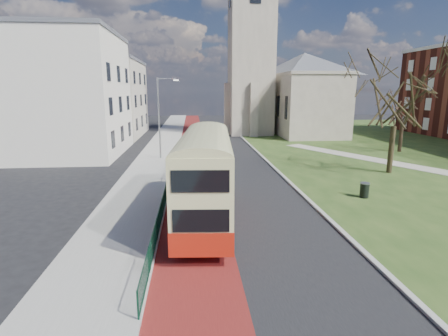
{
  "coord_description": "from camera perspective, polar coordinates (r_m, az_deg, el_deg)",
  "views": [
    {
      "loc": [
        -1.21,
        -17.54,
        6.94
      ],
      "look_at": [
        0.79,
        4.43,
        2.0
      ],
      "focal_mm": 28.0,
      "sensor_mm": 36.0,
      "label": 1
    }
  ],
  "objects": [
    {
      "name": "gothic_church",
      "position": [
        57.55,
        9.16,
        18.66
      ],
      "size": [
        16.38,
        18.0,
        40.0
      ],
      "color": "gray",
      "rests_on": "ground"
    },
    {
      "name": "winter_tree_near",
      "position": [
        32.28,
        26.5,
        11.63
      ],
      "size": [
        7.66,
        7.66,
        10.19
      ],
      "rotation": [
        0.0,
        0.0,
        -0.11
      ],
      "color": "#322A19",
      "rests_on": "grass_green"
    },
    {
      "name": "ground",
      "position": [
        18.9,
        -1.17,
        -8.92
      ],
      "size": [
        160.0,
        160.0,
        0.0
      ],
      "primitive_type": "plane",
      "color": "black",
      "rests_on": "ground"
    },
    {
      "name": "winter_tree_far",
      "position": [
        44.28,
        27.38,
        9.32
      ],
      "size": [
        6.48,
        6.48,
        7.82
      ],
      "rotation": [
        0.0,
        0.0,
        -0.25
      ],
      "color": "#322419",
      "rests_on": "grass_green"
    },
    {
      "name": "pavement_west",
      "position": [
        38.35,
        -10.79,
        2.07
      ],
      "size": [
        4.0,
        120.0,
        0.12
      ],
      "primitive_type": "cube",
      "color": "gray",
      "rests_on": "ground"
    },
    {
      "name": "street_block_far",
      "position": [
        57.0,
        -18.51,
        10.81
      ],
      "size": [
        10.3,
        16.3,
        11.5
      ],
      "color": "#BBB09F",
      "rests_on": "ground"
    },
    {
      "name": "kerb_east",
      "position": [
        40.79,
        5.21,
        2.87
      ],
      "size": [
        0.25,
        80.0,
        0.13
      ],
      "primitive_type": "cube",
      "color": "#999993",
      "rests_on": "ground"
    },
    {
      "name": "bus",
      "position": [
        18.69,
        -3.03,
        -0.65
      ],
      "size": [
        3.38,
        11.28,
        4.65
      ],
      "rotation": [
        0.0,
        0.0,
        -0.07
      ],
      "color": "#A61E0F",
      "rests_on": "ground"
    },
    {
      "name": "pedestrian_railing",
      "position": [
        22.53,
        -9.43,
        -4.02
      ],
      "size": [
        0.07,
        24.0,
        1.12
      ],
      "color": "#0D3D28",
      "rests_on": "ground"
    },
    {
      "name": "litter_bin",
      "position": [
        24.66,
        21.96,
        -3.36
      ],
      "size": [
        0.72,
        0.72,
        0.99
      ],
      "rotation": [
        0.0,
        0.0,
        -0.19
      ],
      "color": "black",
      "rests_on": "grass_green"
    },
    {
      "name": "footpath",
      "position": [
        35.44,
        31.72,
        -0.49
      ],
      "size": [
        18.84,
        32.82,
        0.03
      ],
      "primitive_type": "cube",
      "rotation": [
        0.0,
        0.0,
        0.49
      ],
      "color": "#9E998C",
      "rests_on": "grass_green"
    },
    {
      "name": "streetlamp",
      "position": [
        35.75,
        -10.34,
        8.67
      ],
      "size": [
        2.13,
        0.18,
        8.0
      ],
      "color": "gray",
      "rests_on": "pavement_west"
    },
    {
      "name": "road_carriageway",
      "position": [
        38.27,
        -1.05,
        2.19
      ],
      "size": [
        9.0,
        120.0,
        0.01
      ],
      "primitive_type": "cube",
      "color": "black",
      "rests_on": "ground"
    },
    {
      "name": "street_block_near",
      "position": [
        41.55,
        -23.59,
        11.01
      ],
      "size": [
        10.3,
        14.3,
        13.0
      ],
      "color": "silver",
      "rests_on": "ground"
    },
    {
      "name": "bus_lane",
      "position": [
        38.17,
        -5.1,
        2.11
      ],
      "size": [
        3.4,
        120.0,
        0.01
      ],
      "primitive_type": "cube",
      "color": "#591414",
      "rests_on": "ground"
    },
    {
      "name": "grass_green",
      "position": [
        48.49,
        29.05,
        2.83
      ],
      "size": [
        40.0,
        80.0,
        0.04
      ],
      "primitive_type": "cube",
      "color": "#264217",
      "rests_on": "ground"
    },
    {
      "name": "kerb_west",
      "position": [
        38.2,
        -7.81,
        2.14
      ],
      "size": [
        0.25,
        120.0,
        0.13
      ],
      "primitive_type": "cube",
      "color": "#999993",
      "rests_on": "ground"
    }
  ]
}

